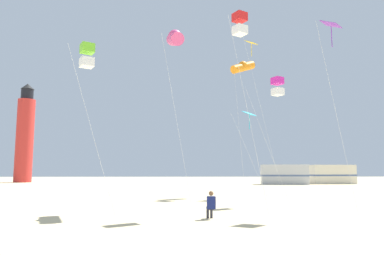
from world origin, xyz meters
name	(u,v)px	position (x,y,z in m)	size (l,w,h in m)	color
kite_flyer_standing	(211,204)	(1.48, 7.96, 0.61)	(0.37, 0.53, 1.16)	navy
kite_diamond_violet	(331,31)	(7.80, 9.82, 8.99)	(1.55, 1.55, 9.58)	silver
kite_tube_orange	(243,67)	(5.45, 22.01, 10.78)	(2.44, 2.01, 11.48)	silver
kite_diamond_cyan	(249,116)	(5.32, 18.95, 6.04)	(2.48, 2.19, 6.46)	silver
kite_box_magenta	(277,87)	(6.25, 14.41, 7.24)	(2.47, 2.47, 7.82)	silver
kite_box_lime	(87,56)	(-4.32, 9.53, 7.50)	(2.03, 2.03, 8.09)	silver
kite_diamond_gold	(252,50)	(6.15, 21.34, 12.07)	(3.08, 2.59, 12.93)	silver
kite_tube_rainbow	(175,39)	(-0.14, 11.62, 9.22)	(1.64, 2.57, 9.92)	silver
kite_box_scarlet	(240,24)	(3.22, 10.18, 9.47)	(1.82, 1.48, 10.06)	silver
lighthouse_distant	(25,135)	(-26.27, 52.90, 7.84)	(2.80, 2.80, 16.80)	red
rv_van_silver	(284,175)	(14.89, 43.10, 1.39)	(6.61, 2.86, 2.80)	#B7BABF
rv_van_cream	(332,174)	(22.68, 45.10, 1.39)	(6.59, 2.78, 2.80)	beige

